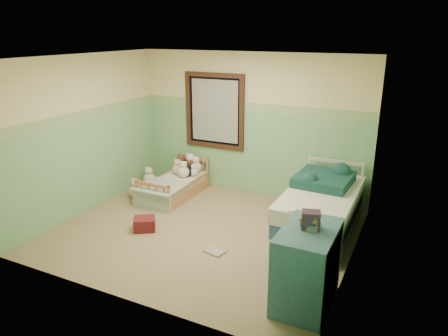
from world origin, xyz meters
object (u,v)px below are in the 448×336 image
at_px(twin_bed_frame, 319,226).
at_px(plush_floor_cream, 149,179).
at_px(toddler_bed_frame, 175,191).
at_px(dresser, 307,267).
at_px(red_pillow, 144,224).
at_px(plush_floor_tan, 136,191).
at_px(floor_book, 215,251).

bearing_deg(twin_bed_frame, plush_floor_cream, 170.90).
distance_m(toddler_bed_frame, plush_floor_cream, 0.75).
bearing_deg(dresser, twin_bed_frame, 98.79).
relative_size(twin_bed_frame, red_pillow, 5.93).
distance_m(plush_floor_tan, floor_book, 2.40).
bearing_deg(plush_floor_tan, floor_book, -27.00).
distance_m(twin_bed_frame, red_pillow, 2.58).
xyz_separation_m(plush_floor_tan, red_pillow, (0.89, -0.96, -0.02)).
height_order(twin_bed_frame, red_pillow, twin_bed_frame).
xyz_separation_m(toddler_bed_frame, dresser, (2.96, -2.03, 0.35)).
bearing_deg(floor_book, red_pillow, -173.24).
xyz_separation_m(dresser, red_pillow, (-2.62, 0.66, -0.35)).
bearing_deg(twin_bed_frame, plush_floor_tan, -178.50).
bearing_deg(toddler_bed_frame, twin_bed_frame, -6.75).
distance_m(plush_floor_cream, dresser, 4.32).
relative_size(plush_floor_tan, dresser, 0.27).
distance_m(toddler_bed_frame, dresser, 3.61).
distance_m(twin_bed_frame, floor_book, 1.62).
xyz_separation_m(twin_bed_frame, floor_book, (-1.12, -1.17, -0.10)).
bearing_deg(plush_floor_cream, plush_floor_tan, -75.57).
bearing_deg(plush_floor_tan, red_pillow, -47.22).
xyz_separation_m(dresser, floor_book, (-1.38, 0.54, -0.43)).
xyz_separation_m(plush_floor_cream, plush_floor_tan, (0.16, -0.63, -0.00)).
relative_size(plush_floor_tan, twin_bed_frame, 0.13).
bearing_deg(red_pillow, dresser, -14.20).
xyz_separation_m(twin_bed_frame, dresser, (0.26, -1.71, 0.33)).
distance_m(twin_bed_frame, dresser, 1.76).
relative_size(plush_floor_cream, twin_bed_frame, 0.13).
xyz_separation_m(toddler_bed_frame, twin_bed_frame, (2.70, -0.32, 0.02)).
bearing_deg(floor_book, twin_bed_frame, 58.95).
bearing_deg(toddler_bed_frame, red_pillow, -76.06).
bearing_deg(plush_floor_tan, plush_floor_cream, 104.43).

